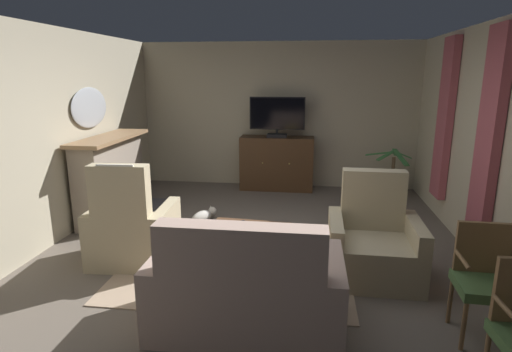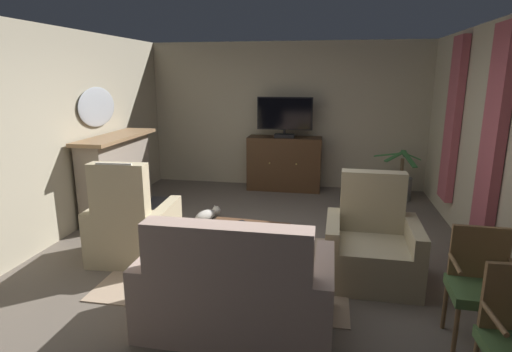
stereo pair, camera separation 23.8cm
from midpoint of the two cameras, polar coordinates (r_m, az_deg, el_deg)
The scene contains 18 objects.
ground_plane at distance 4.84m, azimuth 0.76°, elevation -11.77°, with size 5.66×7.36×0.04m, color #665B51.
wall_back at distance 7.80m, azimuth 5.05°, elevation 8.28°, with size 5.66×0.10×2.65m, color #B2A88E.
wall_left at distance 5.47m, azimuth -26.96°, elevation 4.48°, with size 0.10×7.36×2.65m, color #B2A88E.
curtain_panel_near at distance 4.94m, azimuth 31.09°, elevation 4.70°, with size 0.10×0.44×2.22m, color #A34C56.
curtain_panel_far at distance 6.35m, azimuth 26.46°, elevation 6.84°, with size 0.10×0.44×2.22m, color #A34C56.
rug_central at distance 4.69m, azimuth -1.70°, elevation -12.29°, with size 2.47×1.94×0.01m, color tan.
fireplace at distance 6.47m, azimuth -17.36°, elevation -0.21°, with size 0.84×1.70×1.21m.
wall_mirror_oval at distance 6.43m, azimuth -20.01°, elevation 8.92°, with size 0.06×0.95×0.57m, color #B2B7BF.
tv_cabinet at distance 7.59m, azimuth 4.81°, elevation 1.56°, with size 1.32×0.48×0.97m.
television at distance 7.40m, azimuth 4.91°, elevation 8.20°, with size 0.98×0.20×0.71m.
coffee_table at distance 4.56m, azimuth 0.22°, elevation -7.84°, with size 0.92×0.63×0.44m.
tv_remote at distance 4.67m, azimuth -0.10°, elevation -6.49°, with size 0.17×0.05×0.02m, color black.
sofa_floral at distance 3.53m, azimuth -0.77°, elevation -15.72°, with size 1.56×0.90×1.02m.
armchair_in_far_corner at distance 4.91m, azimuth -15.26°, elevation -7.05°, with size 0.91×0.88×1.20m.
armchair_by_fireplace at distance 4.50m, azimuth 17.08°, elevation -9.42°, with size 0.94×0.84×1.08m.
side_chair_tucked_against_wall at distance 3.78m, azimuth 30.23°, elevation -12.60°, with size 0.49×0.44×0.92m.
potted_plant_leafy_by_curtain at distance 7.46m, azimuth 20.10°, elevation -1.31°, with size 0.75×0.97×0.85m.
cat at distance 6.05m, azimuth -5.66°, elevation -5.38°, with size 0.41×0.60×0.19m.
Camera 2 is at (0.84, -4.28, 2.07)m, focal length 29.07 mm.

